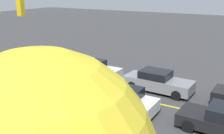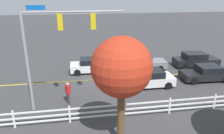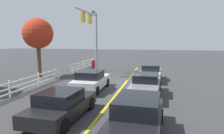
{
  "view_description": "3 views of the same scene",
  "coord_description": "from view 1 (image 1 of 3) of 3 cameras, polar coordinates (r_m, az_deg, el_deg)",
  "views": [
    {
      "loc": [
        -9.85,
        14.67,
        6.9
      ],
      "look_at": [
        -1.33,
        0.13,
        1.92
      ],
      "focal_mm": 43.26,
      "sensor_mm": 36.0,
      "label": 1
    },
    {
      "loc": [
        2.77,
        18.2,
        7.75
      ],
      "look_at": [
        -0.0,
        1.27,
        1.62
      ],
      "focal_mm": 34.33,
      "sensor_mm": 36.0,
      "label": 2
    },
    {
      "loc": [
        -17.13,
        -2.78,
        3.72
      ],
      "look_at": [
        -0.23,
        1.16,
        1.38
      ],
      "focal_mm": 32.41,
      "sensor_mm": 36.0,
      "label": 3
    }
  ],
  "objects": [
    {
      "name": "pedestrian",
      "position": [
        18.12,
        -20.48,
        -3.86
      ],
      "size": [
        0.41,
        0.47,
        1.69
      ],
      "rotation": [
        0.0,
        0.0,
        3.61
      ],
      "color": "#3F3F42",
      "rests_on": "ground_plane"
    },
    {
      "name": "ground_plane",
      "position": [
        18.97,
        -3.27,
        -4.88
      ],
      "size": [
        120.0,
        120.0,
        0.0
      ],
      "primitive_type": "plane",
      "color": "#38383A"
    },
    {
      "name": "car_2",
      "position": [
        15.57,
        1.95,
        -7.03
      ],
      "size": [
        4.18,
        1.95,
        1.45
      ],
      "rotation": [
        0.0,
        0.0,
        -0.0
      ],
      "color": "silver",
      "rests_on": "ground_plane"
    },
    {
      "name": "lane_center_stripe",
      "position": [
        17.24,
        7.97,
        -7.28
      ],
      "size": [
        28.0,
        0.16,
        0.01
      ],
      "primitive_type": "cube",
      "color": "gold",
      "rests_on": "ground_plane"
    },
    {
      "name": "car_1",
      "position": [
        21.23,
        -3.78,
        -0.6
      ],
      "size": [
        4.15,
        1.91,
        1.43
      ],
      "rotation": [
        0.0,
        0.0,
        3.13
      ],
      "color": "silver",
      "rests_on": "ground_plane"
    },
    {
      "name": "car_0",
      "position": [
        18.8,
        9.63,
        -3.05
      ],
      "size": [
        4.76,
        2.01,
        1.45
      ],
      "rotation": [
        0.0,
        0.0,
        3.1
      ],
      "color": "slate",
      "rests_on": "ground_plane"
    }
  ]
}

